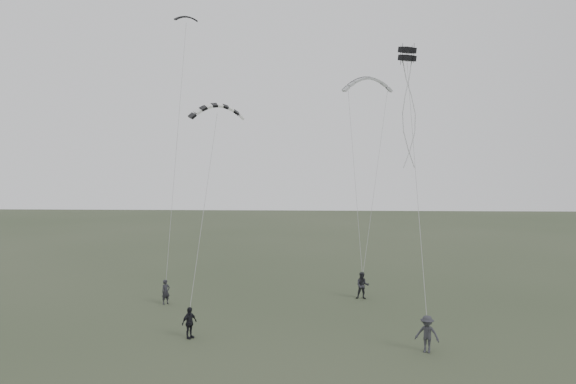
{
  "coord_description": "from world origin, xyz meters",
  "views": [
    {
      "loc": [
        2.25,
        -28.22,
        8.54
      ],
      "look_at": [
        0.78,
        5.17,
        6.74
      ],
      "focal_mm": 35.0,
      "sensor_mm": 36.0,
      "label": 1
    }
  ],
  "objects_px": {
    "flyer_left": "(166,292)",
    "flyer_center": "(189,323)",
    "flyer_right": "(362,286)",
    "flyer_far": "(427,334)",
    "kite_dark_small": "(186,17)",
    "kite_box": "(407,54)",
    "kite_pale_large": "(368,78)",
    "kite_striped": "(217,105)"
  },
  "relations": [
    {
      "from": "flyer_center",
      "to": "flyer_far",
      "type": "relative_size",
      "value": 0.91
    },
    {
      "from": "kite_pale_large",
      "to": "flyer_far",
      "type": "bearing_deg",
      "value": -94.35
    },
    {
      "from": "flyer_left",
      "to": "kite_dark_small",
      "type": "height_order",
      "value": "kite_dark_small"
    },
    {
      "from": "kite_dark_small",
      "to": "flyer_left",
      "type": "bearing_deg",
      "value": -112.78
    },
    {
      "from": "flyer_right",
      "to": "kite_dark_small",
      "type": "relative_size",
      "value": 1.05
    },
    {
      "from": "flyer_left",
      "to": "kite_striped",
      "type": "xyz_separation_m",
      "value": [
        2.87,
        1.81,
        11.31
      ]
    },
    {
      "from": "flyer_center",
      "to": "kite_striped",
      "type": "bearing_deg",
      "value": 35.32
    },
    {
      "from": "flyer_left",
      "to": "kite_pale_large",
      "type": "relative_size",
      "value": 0.4
    },
    {
      "from": "flyer_left",
      "to": "flyer_right",
      "type": "distance_m",
      "value": 12.05
    },
    {
      "from": "flyer_left",
      "to": "kite_striped",
      "type": "relative_size",
      "value": 0.43
    },
    {
      "from": "flyer_right",
      "to": "kite_pale_large",
      "type": "distance_m",
      "value": 15.93
    },
    {
      "from": "kite_pale_large",
      "to": "kite_box",
      "type": "distance_m",
      "value": 10.44
    },
    {
      "from": "flyer_left",
      "to": "flyer_far",
      "type": "height_order",
      "value": "flyer_far"
    },
    {
      "from": "flyer_right",
      "to": "flyer_center",
      "type": "relative_size",
      "value": 1.1
    },
    {
      "from": "kite_box",
      "to": "kite_striped",
      "type": "bearing_deg",
      "value": 130.45
    },
    {
      "from": "flyer_left",
      "to": "flyer_center",
      "type": "relative_size",
      "value": 0.96
    },
    {
      "from": "flyer_right",
      "to": "kite_pale_large",
      "type": "bearing_deg",
      "value": 86.08
    },
    {
      "from": "flyer_right",
      "to": "flyer_center",
      "type": "height_order",
      "value": "flyer_right"
    },
    {
      "from": "flyer_far",
      "to": "kite_pale_large",
      "type": "height_order",
      "value": "kite_pale_large"
    },
    {
      "from": "kite_dark_small",
      "to": "kite_pale_large",
      "type": "distance_m",
      "value": 13.84
    },
    {
      "from": "flyer_right",
      "to": "flyer_far",
      "type": "bearing_deg",
      "value": -74.94
    },
    {
      "from": "kite_dark_small",
      "to": "kite_striped",
      "type": "bearing_deg",
      "value": -78.0
    },
    {
      "from": "kite_box",
      "to": "flyer_center",
      "type": "bearing_deg",
      "value": 170.22
    },
    {
      "from": "kite_dark_small",
      "to": "kite_pale_large",
      "type": "height_order",
      "value": "kite_dark_small"
    },
    {
      "from": "flyer_right",
      "to": "flyer_center",
      "type": "distance_m",
      "value": 12.24
    },
    {
      "from": "flyer_far",
      "to": "kite_pale_large",
      "type": "relative_size",
      "value": 0.45
    },
    {
      "from": "flyer_left",
      "to": "kite_dark_small",
      "type": "bearing_deg",
      "value": 44.38
    },
    {
      "from": "kite_box",
      "to": "flyer_far",
      "type": "bearing_deg",
      "value": -127.21
    },
    {
      "from": "flyer_left",
      "to": "kite_striped",
      "type": "height_order",
      "value": "kite_striped"
    },
    {
      "from": "flyer_center",
      "to": "kite_dark_small",
      "type": "bearing_deg",
      "value": 48.2
    },
    {
      "from": "kite_dark_small",
      "to": "kite_box",
      "type": "distance_m",
      "value": 16.08
    },
    {
      "from": "flyer_left",
      "to": "kite_pale_large",
      "type": "height_order",
      "value": "kite_pale_large"
    },
    {
      "from": "flyer_left",
      "to": "flyer_center",
      "type": "bearing_deg",
      "value": -111.09
    },
    {
      "from": "flyer_left",
      "to": "flyer_far",
      "type": "relative_size",
      "value": 0.88
    },
    {
      "from": "flyer_right",
      "to": "kite_striped",
      "type": "bearing_deg",
      "value": -176.62
    },
    {
      "from": "flyer_right",
      "to": "kite_striped",
      "type": "distance_m",
      "value": 14.4
    },
    {
      "from": "flyer_right",
      "to": "flyer_left",
      "type": "bearing_deg",
      "value": -167.97
    },
    {
      "from": "flyer_right",
      "to": "kite_striped",
      "type": "height_order",
      "value": "kite_striped"
    },
    {
      "from": "kite_dark_small",
      "to": "kite_box",
      "type": "relative_size",
      "value": 2.11
    },
    {
      "from": "kite_dark_small",
      "to": "kite_box",
      "type": "height_order",
      "value": "kite_dark_small"
    },
    {
      "from": "flyer_left",
      "to": "flyer_center",
      "type": "distance_m",
      "value": 7.02
    },
    {
      "from": "flyer_left",
      "to": "kite_pale_large",
      "type": "distance_m",
      "value": 21.29
    }
  ]
}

